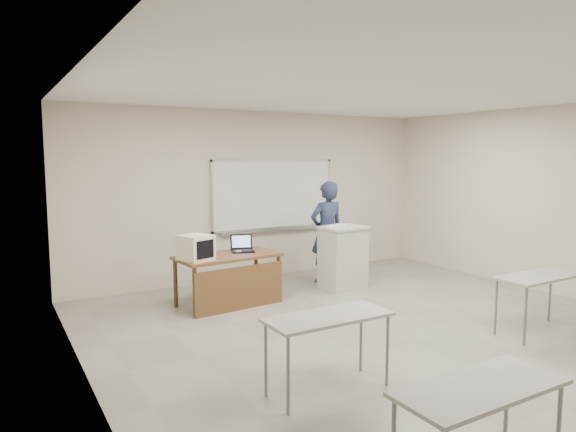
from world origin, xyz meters
TOP-DOWN VIEW (x-y plane):
  - floor at (0.00, 0.00)m, footprint 7.00×8.00m
  - whiteboard at (0.30, 3.97)m, footprint 2.48×0.10m
  - student_desks at (-0.00, -1.35)m, footprint 4.40×2.20m
  - instructor_desk at (-1.24, 2.49)m, footprint 1.51×0.75m
  - podium at (0.80, 2.50)m, footprint 0.74×0.54m
  - crt_monitor at (-1.79, 2.48)m, footprint 0.39×0.43m
  - laptop at (-0.94, 2.76)m, footprint 0.34×0.31m
  - mouse at (-1.04, 2.65)m, footprint 0.11×0.09m
  - keyboard at (0.67, 2.58)m, footprint 0.48×0.28m
  - presenter at (0.82, 3.00)m, footprint 0.65×0.44m

SIDE VIEW (x-z plane):
  - floor at x=0.00m, z-range -0.01..0.00m
  - podium at x=0.80m, z-range 0.00..1.05m
  - instructor_desk at x=-1.24m, z-range 0.18..0.93m
  - student_desks at x=0.00m, z-range 0.31..1.04m
  - mouse at x=-1.04m, z-range 0.75..0.79m
  - laptop at x=-0.94m, z-range 0.68..0.93m
  - presenter at x=0.82m, z-range 0.00..1.77m
  - crt_monitor at x=-1.79m, z-range 0.74..1.11m
  - keyboard at x=0.67m, z-range 1.04..1.07m
  - whiteboard at x=0.30m, z-range 0.83..2.14m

